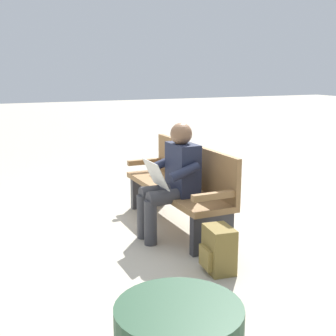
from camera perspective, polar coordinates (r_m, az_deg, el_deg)
name	(u,v)px	position (r m, az deg, el deg)	size (l,w,h in m)	color
ground_plane	(175,226)	(5.04, 0.92, -7.34)	(40.00, 40.00, 0.00)	#B7AD99
bench_near	(181,185)	(4.93, 1.69, -2.20)	(1.80, 0.50, 0.90)	olive
person_seated	(173,178)	(4.55, 0.60, -1.23)	(0.57, 0.58, 1.18)	#1E2338
backpack	(218,250)	(3.93, 6.37, -10.22)	(0.32, 0.27, 0.40)	brown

